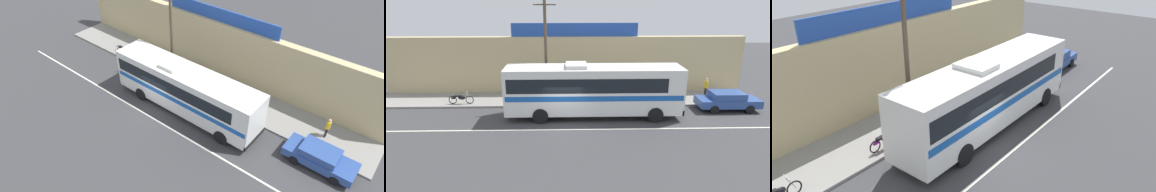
% 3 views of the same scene
% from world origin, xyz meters
% --- Properties ---
extents(ground_plane, '(70.00, 70.00, 0.00)m').
position_xyz_m(ground_plane, '(0.00, 0.00, 0.00)').
color(ground_plane, '#3A3A3D').
extents(sidewalk_slab, '(30.00, 3.60, 0.14)m').
position_xyz_m(sidewalk_slab, '(0.00, 5.20, 0.07)').
color(sidewalk_slab, gray).
rests_on(sidewalk_slab, ground_plane).
extents(storefront_facade, '(30.00, 0.70, 4.80)m').
position_xyz_m(storefront_facade, '(0.00, 7.35, 2.40)').
color(storefront_facade, tan).
rests_on(storefront_facade, ground_plane).
extents(storefront_billboard, '(10.41, 0.12, 1.10)m').
position_xyz_m(storefront_billboard, '(0.84, 7.35, 5.35)').
color(storefront_billboard, '#234CAD').
rests_on(storefront_billboard, storefront_facade).
extents(road_center_stripe, '(30.00, 0.14, 0.01)m').
position_xyz_m(road_center_stripe, '(0.00, -0.80, 0.00)').
color(road_center_stripe, silver).
rests_on(road_center_stripe, ground_plane).
extents(intercity_bus, '(11.97, 2.64, 3.78)m').
position_xyz_m(intercity_bus, '(1.94, 1.49, 2.07)').
color(intercity_bus, white).
rests_on(intercity_bus, ground_plane).
extents(parked_car, '(4.42, 1.90, 1.37)m').
position_xyz_m(parked_car, '(11.97, 2.59, 0.74)').
color(parked_car, '#2D4C93').
rests_on(parked_car, ground_plane).
extents(utility_pole, '(1.60, 0.22, 7.95)m').
position_xyz_m(utility_pole, '(-1.33, 3.80, 4.25)').
color(utility_pole, brown).
rests_on(utility_pole, sidewalk_slab).
extents(motorcycle_black, '(1.82, 0.56, 0.94)m').
position_xyz_m(motorcycle_black, '(-2.91, 3.95, 0.57)').
color(motorcycle_black, black).
rests_on(motorcycle_black, sidewalk_slab).
extents(pedestrian_far_right, '(0.30, 0.48, 1.58)m').
position_xyz_m(pedestrian_far_right, '(11.40, 5.23, 1.05)').
color(pedestrian_far_right, black).
rests_on(pedestrian_far_right, sidewalk_slab).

